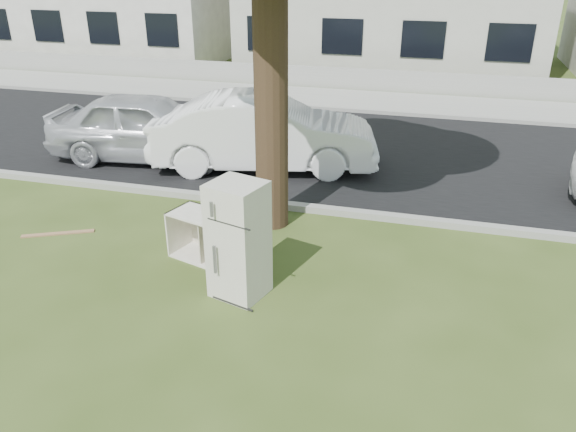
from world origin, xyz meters
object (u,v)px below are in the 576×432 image
(fridge, at_px, (238,240))
(car_left, at_px, (149,127))
(car_center, at_px, (264,133))
(cabinet, at_px, (202,236))

(fridge, distance_m, car_left, 6.04)
(car_center, relative_size, car_left, 1.08)
(fridge, height_order, car_left, fridge)
(fridge, relative_size, car_left, 0.37)
(cabinet, bearing_deg, fridge, -24.95)
(cabinet, xyz_separation_m, car_left, (-2.92, 3.89, 0.38))
(cabinet, relative_size, car_left, 0.21)
(car_left, bearing_deg, fridge, -147.74)
(cabinet, bearing_deg, car_center, 110.96)
(fridge, xyz_separation_m, cabinet, (-0.89, 0.80, -0.45))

